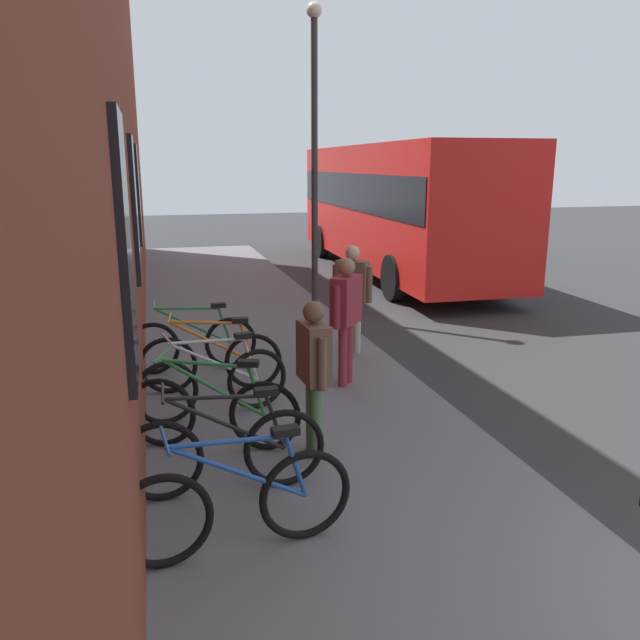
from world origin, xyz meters
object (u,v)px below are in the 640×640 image
Objects in this scene: pedestrian_near_bus at (346,308)px; bicycle_nearest_sign at (238,504)px; bicycle_mid_rack at (214,383)px; street_lamp at (314,137)px; city_bus at (395,202)px; bicycle_far_end at (225,451)px; bicycle_by_door at (213,411)px; pedestrian_by_facade at (352,288)px; pedestrian_crossing_street at (314,363)px; bicycle_under_window at (193,343)px; bicycle_leaning_wall at (212,361)px.

bicycle_nearest_sign is at bearing 150.80° from pedestrian_near_bus.
street_lamp is at bearing -26.50° from bicycle_mid_rack.
city_bus is 5.57m from street_lamp.
bicycle_by_door is (0.93, 0.01, 0.00)m from bicycle_far_end.
pedestrian_near_bus is 1.42m from pedestrian_by_facade.
bicycle_nearest_sign is at bearing 179.87° from bicycle_by_door.
street_lamp is at bearing -3.72° from pedestrian_by_facade.
street_lamp reaches higher than bicycle_mid_rack.
bicycle_nearest_sign is 0.32× the size of street_lamp.
bicycle_under_window is at bearing 18.08° from pedestrian_crossing_street.
pedestrian_near_bus is at bearing 170.69° from street_lamp.
city_bus is (7.44, -5.85, 1.41)m from bicycle_under_window.
bicycle_leaning_wall is 1.00× the size of bicycle_under_window.
bicycle_nearest_sign is 1.00× the size of bicycle_under_window.
street_lamp is (5.73, -2.53, 2.87)m from bicycle_by_door.
bicycle_leaning_wall is 1.09× the size of pedestrian_by_facade.
bicycle_far_end and bicycle_by_door have the same top height.
bicycle_by_door is 0.97× the size of bicycle_mid_rack.
pedestrian_by_facade is 1.06× the size of pedestrian_crossing_street.
street_lamp reaches higher than pedestrian_near_bus.
bicycle_far_end is 7.68m from street_lamp.
pedestrian_crossing_street is (-10.36, 4.90, -0.86)m from city_bus.
pedestrian_crossing_street is at bearing -159.08° from bicycle_leaning_wall.
bicycle_far_end is 1.76m from bicycle_mid_rack.
pedestrian_by_facade is (-7.18, 3.49, -0.81)m from city_bus.
street_lamp is (4.90, -2.44, 2.87)m from bicycle_mid_rack.
pedestrian_near_bus is at bearing 154.81° from city_bus.
bicycle_far_end is 1.05× the size of bicycle_by_door.
bicycle_leaning_wall is 10.16m from city_bus.
bicycle_leaning_wall is at bearing -2.50° from bicycle_nearest_sign.
city_bus is at bearing -32.14° from bicycle_mid_rack.
bicycle_mid_rack is at bearing -176.30° from bicycle_under_window.
pedestrian_near_bus is 2.07m from pedestrian_crossing_street.
bicycle_nearest_sign is 1.79m from pedestrian_crossing_street.
bicycle_leaning_wall is at bearing 149.64° from street_lamp.
bicycle_nearest_sign is at bearing 161.43° from street_lamp.
bicycle_mid_rack is at bearing -1.99° from bicycle_nearest_sign.
city_bus reaches higher than bicycle_under_window.
pedestrian_by_facade reaches higher than bicycle_mid_rack.
bicycle_nearest_sign is 3.81m from pedestrian_near_bus.
street_lamp is (6.12, -1.60, 2.32)m from pedestrian_crossing_street.
bicycle_by_door is at bearing 149.69° from city_bus.
city_bus is at bearing -25.19° from pedestrian_near_bus.
city_bus is 6.43× the size of pedestrian_near_bus.
pedestrian_crossing_street reaches higher than bicycle_by_door.
bicycle_far_end is at bearing 176.87° from bicycle_leaning_wall.
pedestrian_by_facade reaches higher than bicycle_by_door.
pedestrian_near_bus is (1.47, -1.83, 0.61)m from bicycle_by_door.
bicycle_nearest_sign is at bearing 178.01° from bicycle_mid_rack.
bicycle_leaning_wall is (0.83, -0.06, 0.00)m from bicycle_mid_rack.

